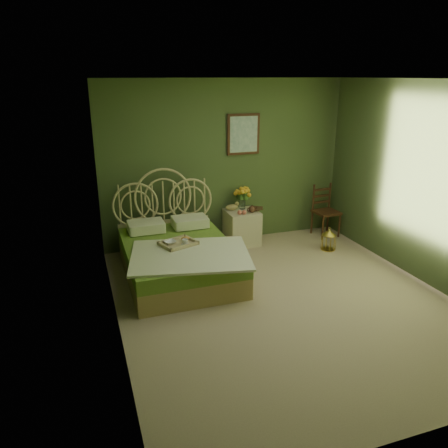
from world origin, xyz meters
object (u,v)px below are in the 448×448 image
object	(u,v)px
bed	(178,256)
birdcage	(329,240)
chair	(324,207)
nightstand	(242,223)

from	to	relation	value
bed	birdcage	world-z (taller)	bed
bed	chair	world-z (taller)	bed
bed	birdcage	size ratio (longest dim) A/B	6.30
bed	chair	size ratio (longest dim) A/B	2.42
chair	bed	bearing A→B (deg)	-167.20
birdcage	nightstand	bearing A→B (deg)	149.33
chair	nightstand	bearing A→B (deg)	175.01
nightstand	birdcage	xyz separation A→B (m)	(1.20, -0.71, -0.19)
bed	nightstand	world-z (taller)	bed
nightstand	birdcage	bearing A→B (deg)	-30.67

